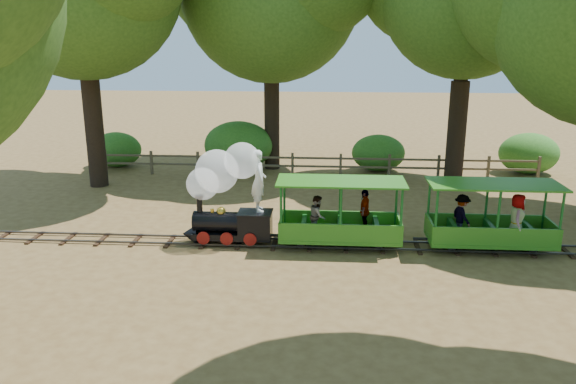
# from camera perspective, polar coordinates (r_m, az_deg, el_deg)

# --- Properties ---
(ground) EXTENTS (90.00, 90.00, 0.00)m
(ground) POSITION_cam_1_polar(r_m,az_deg,el_deg) (15.85, 2.22, -5.47)
(ground) COLOR olive
(ground) RESTS_ON ground
(track) EXTENTS (22.00, 1.00, 0.10)m
(track) POSITION_cam_1_polar(r_m,az_deg,el_deg) (15.82, 2.22, -5.24)
(track) COLOR #3F3D3A
(track) RESTS_ON ground
(locomotive) EXTENTS (2.57, 1.21, 2.95)m
(locomotive) POSITION_cam_1_polar(r_m,az_deg,el_deg) (15.65, -6.30, 0.60)
(locomotive) COLOR black
(locomotive) RESTS_ON ground
(carriage_front) EXTENTS (3.48, 1.42, 1.81)m
(carriage_front) POSITION_cam_1_polar(r_m,az_deg,el_deg) (15.60, 5.32, -2.86)
(carriage_front) COLOR #2E781A
(carriage_front) RESTS_ON track
(carriage_rear) EXTENTS (3.48, 1.42, 1.81)m
(carriage_rear) POSITION_cam_1_polar(r_m,az_deg,el_deg) (16.16, 19.79, -2.97)
(carriage_rear) COLOR #2E781A
(carriage_rear) RESTS_ON track
(fence) EXTENTS (18.10, 0.10, 1.00)m
(fence) POSITION_cam_1_polar(r_m,az_deg,el_deg) (23.36, 2.91, 2.92)
(fence) COLOR brown
(fence) RESTS_ON ground
(shrub_west) EXTENTS (2.25, 1.73, 1.56)m
(shrub_west) POSITION_cam_1_polar(r_m,az_deg,el_deg) (26.33, -17.05, 4.15)
(shrub_west) COLOR #2D6B1E
(shrub_west) RESTS_ON ground
(shrub_mid_w) EXTENTS (3.04, 2.34, 2.11)m
(shrub_mid_w) POSITION_cam_1_polar(r_m,az_deg,el_deg) (24.84, -5.04, 4.76)
(shrub_mid_w) COLOR #2D6B1E
(shrub_mid_w) RESTS_ON ground
(shrub_mid_e) EXTENTS (2.30, 1.77, 1.59)m
(shrub_mid_e) POSITION_cam_1_polar(r_m,az_deg,el_deg) (24.68, 9.16, 3.94)
(shrub_mid_e) COLOR #2D6B1E
(shrub_mid_e) RESTS_ON ground
(shrub_east) EXTENTS (2.51, 1.93, 1.74)m
(shrub_east) POSITION_cam_1_polar(r_m,az_deg,el_deg) (26.01, 23.27, 3.63)
(shrub_east) COLOR #2D6B1E
(shrub_east) RESTS_ON ground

